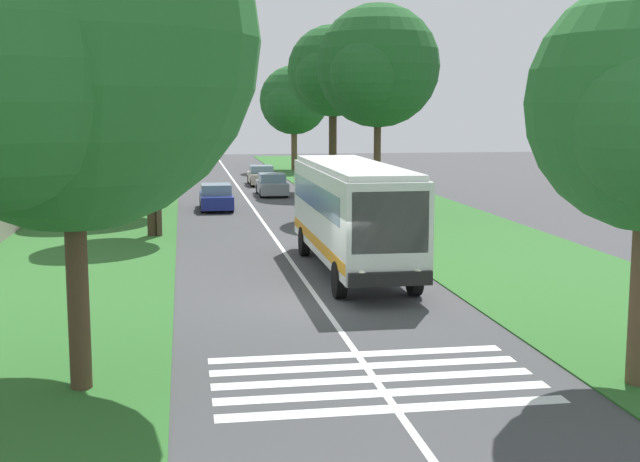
{
  "coord_description": "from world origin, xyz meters",
  "views": [
    {
      "loc": [
        -23.72,
        3.85,
        5.61
      ],
      "look_at": [
        3.55,
        -0.54,
        1.6
      ],
      "focal_mm": 47.83,
      "sensor_mm": 36.0,
      "label": 1
    }
  ],
  "objects": [
    {
      "name": "zebra_crossing",
      "position": [
        -6.98,
        0.0,
        0.0
      ],
      "size": [
        4.05,
        6.8,
        0.01
      ],
      "color": "silver",
      "rests_on": "ground"
    },
    {
      "name": "roadside_wall",
      "position": [
        20.0,
        11.6,
        0.73
      ],
      "size": [
        70.0,
        0.4,
        1.38
      ],
      "primitive_type": "cube",
      "color": "gray",
      "rests_on": "grass_verge_left"
    },
    {
      "name": "roadside_tree_left_1",
      "position": [
        -6.77,
        6.19,
        6.7
      ],
      "size": [
        8.8,
        7.37,
        10.54
      ],
      "color": "#4C3826",
      "rests_on": "grass_verge_left"
    },
    {
      "name": "trailing_car_1",
      "position": [
        30.74,
        -1.77,
        0.67
      ],
      "size": [
        4.3,
        1.78,
        1.43
      ],
      "color": "gray",
      "rests_on": "ground"
    },
    {
      "name": "roadside_tree_left_0",
      "position": [
        22.77,
        6.18,
        7.59
      ],
      "size": [
        7.5,
        5.97,
        10.71
      ],
      "color": "brown",
      "rests_on": "grass_verge_left"
    },
    {
      "name": "roadside_tree_right_0",
      "position": [
        52.46,
        -5.91,
        6.1
      ],
      "size": [
        7.34,
        6.13,
        9.3
      ],
      "color": "brown",
      "rests_on": "grass_verge_right"
    },
    {
      "name": "grass_verge_right",
      "position": [
        15.0,
        -8.2,
        0.02
      ],
      "size": [
        120.0,
        8.0,
        0.04
      ],
      "primitive_type": "cube",
      "color": "#2D6628",
      "rests_on": "ground"
    },
    {
      "name": "coach_bus",
      "position": [
        4.58,
        -1.8,
        2.15
      ],
      "size": [
        11.16,
        2.62,
        3.73
      ],
      "color": "white",
      "rests_on": "ground"
    },
    {
      "name": "roadside_tree_right_3",
      "position": [
        33.46,
        -6.07,
        7.86
      ],
      "size": [
        7.36,
        6.12,
        11.07
      ],
      "color": "#3D2D1E",
      "rests_on": "grass_verge_right"
    },
    {
      "name": "roadside_tree_right_2",
      "position": [
        20.76,
        -6.24,
        7.62
      ],
      "size": [
        7.61,
        6.47,
        10.99
      ],
      "color": "#4C3826",
      "rests_on": "grass_verge_right"
    },
    {
      "name": "roadside_tree_left_3",
      "position": [
        63.17,
        6.11,
        7.61
      ],
      "size": [
        7.49,
        6.06,
        10.78
      ],
      "color": "#3D2D1E",
      "rests_on": "grass_verge_left"
    },
    {
      "name": "grass_verge_left",
      "position": [
        15.0,
        8.2,
        0.02
      ],
      "size": [
        120.0,
        8.0,
        0.04
      ],
      "primitive_type": "cube",
      "color": "#2D6628",
      "rests_on": "ground"
    },
    {
      "name": "utility_pole",
      "position": [
        13.8,
        4.93,
        3.77
      ],
      "size": [
        0.24,
        1.4,
        7.19
      ],
      "color": "#473828",
      "rests_on": "grass_verge_left"
    },
    {
      "name": "trailing_car_0",
      "position": [
        23.54,
        2.08,
        0.67
      ],
      "size": [
        4.3,
        1.78,
        1.43
      ],
      "color": "navy",
      "rests_on": "ground"
    },
    {
      "name": "ground",
      "position": [
        0.0,
        0.0,
        0.0
      ],
      "size": [
        160.0,
        160.0,
        0.0
      ],
      "primitive_type": "plane",
      "color": "#424244"
    },
    {
      "name": "centre_line",
      "position": [
        15.0,
        0.0,
        0.0
      ],
      "size": [
        110.0,
        0.16,
        0.01
      ],
      "primitive_type": "cube",
      "color": "silver",
      "rests_on": "ground"
    },
    {
      "name": "roadside_tree_left_2",
      "position": [
        14.05,
        5.37,
        6.31
      ],
      "size": [
        5.83,
        4.67,
        8.77
      ],
      "color": "#3D2D1E",
      "rests_on": "grass_verge_left"
    },
    {
      "name": "trailing_car_2",
      "position": [
        38.37,
        -1.78,
        0.67
      ],
      "size": [
        4.3,
        1.78,
        1.43
      ],
      "color": "#B7A893",
      "rests_on": "ground"
    }
  ]
}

